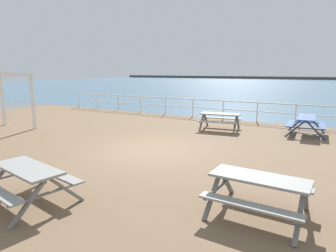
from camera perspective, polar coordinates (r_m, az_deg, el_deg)
name	(u,v)px	position (r m, az deg, el deg)	size (l,w,h in m)	color
ground_plane	(149,153)	(10.19, -3.78, -5.40)	(30.00, 24.00, 0.20)	brown
sea_band	(302,85)	(61.21, 24.76, 7.25)	(142.00, 90.00, 0.01)	#476B84
distant_shoreline	(315,80)	(104.08, 26.95, 8.14)	(142.00, 6.00, 1.80)	#4C4C47
seaward_railing	(223,106)	(16.92, 10.81, 3.85)	(23.07, 0.07, 1.08)	white
picnic_table_near_left	(306,122)	(13.87, 25.54, 0.79)	(1.61, 1.86, 0.80)	#334C84
picnic_table_near_right	(220,117)	(13.87, 10.18, 1.68)	(1.98, 1.74, 0.80)	gray
picnic_table_far_left	(259,186)	(5.88, 17.44, -11.23)	(1.86, 1.61, 0.80)	gray
picnic_table_far_right	(28,176)	(6.79, -25.76, -8.82)	(2.02, 1.79, 0.80)	gray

